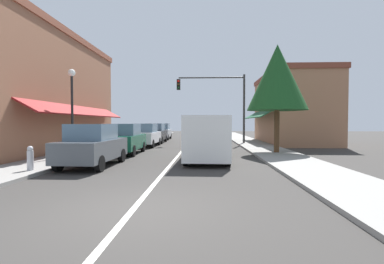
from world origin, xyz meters
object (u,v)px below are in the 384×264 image
at_px(traffic_signal_mast_arm, 221,96).
at_px(street_lamp_left_near, 72,98).
at_px(parked_car_second_left, 125,139).
at_px(parked_car_third_left, 146,135).
at_px(fire_hydrant, 30,158).
at_px(parked_car_distant_left, 162,131).
at_px(parked_car_nearest_left, 93,145).
at_px(tree_right_near, 277,78).
at_px(van_in_lane, 207,137).
at_px(parked_car_far_left, 155,133).

distance_m(traffic_signal_mast_arm, street_lamp_left_near, 13.11).
height_order(parked_car_second_left, street_lamp_left_near, street_lamp_left_near).
xyz_separation_m(parked_car_third_left, fire_hydrant, (-1.68, -11.68, -0.33)).
distance_m(street_lamp_left_near, fire_hydrant, 4.90).
bearing_deg(traffic_signal_mast_arm, street_lamp_left_near, -127.75).
distance_m(parked_car_second_left, parked_car_distant_left, 14.63).
bearing_deg(parked_car_nearest_left, fire_hydrant, -131.78).
height_order(parked_car_third_left, street_lamp_left_near, street_lamp_left_near).
relative_size(parked_car_second_left, parked_car_distant_left, 1.00).
bearing_deg(tree_right_near, traffic_signal_mast_arm, 110.08).
relative_size(parked_car_third_left, parked_car_distant_left, 1.00).
bearing_deg(van_in_lane, traffic_signal_mast_arm, 85.06).
relative_size(tree_right_near, fire_hydrant, 7.27).
xyz_separation_m(parked_car_far_left, fire_hydrant, (-1.66, -15.92, -0.33)).
xyz_separation_m(tree_right_near, fire_hydrant, (-10.39, -6.78, -3.87)).
bearing_deg(parked_car_third_left, street_lamp_left_near, -105.07).
bearing_deg(van_in_lane, parked_car_distant_left, 106.97).
bearing_deg(parked_car_second_left, street_lamp_left_near, -132.09).
relative_size(parked_car_third_left, tree_right_near, 0.65).
relative_size(parked_car_far_left, street_lamp_left_near, 0.91).
relative_size(parked_car_distant_left, street_lamp_left_near, 0.92).
xyz_separation_m(parked_car_far_left, van_in_lane, (4.70, -12.21, 0.27)).
bearing_deg(van_in_lane, parked_car_far_left, 112.43).
relative_size(parked_car_nearest_left, tree_right_near, 0.65).
xyz_separation_m(parked_car_third_left, parked_car_distant_left, (-0.18, 9.44, 0.00)).
xyz_separation_m(parked_car_nearest_left, traffic_signal_mast_arm, (5.97, 12.76, 3.21)).
distance_m(parked_car_third_left, parked_car_distant_left, 9.44).
xyz_separation_m(parked_car_far_left, tree_right_near, (8.72, -9.14, 3.54)).
xyz_separation_m(parked_car_nearest_left, parked_car_third_left, (0.10, 9.93, 0.00)).
height_order(van_in_lane, fire_hydrant, van_in_lane).
relative_size(parked_car_distant_left, tree_right_near, 0.65).
distance_m(parked_car_far_left, parked_car_distant_left, 5.21).
bearing_deg(traffic_signal_mast_arm, fire_hydrant, -117.51).
relative_size(parked_car_nearest_left, fire_hydrant, 4.72).
xyz_separation_m(parked_car_distant_left, fire_hydrant, (-1.50, -21.12, -0.33)).
height_order(parked_car_third_left, fire_hydrant, parked_car_third_left).
distance_m(parked_car_third_left, traffic_signal_mast_arm, 7.27).
distance_m(parked_car_second_left, street_lamp_left_near, 3.76).
xyz_separation_m(parked_car_far_left, parked_car_distant_left, (-0.16, 5.21, 0.00)).
bearing_deg(fire_hydrant, parked_car_nearest_left, 47.91).
bearing_deg(parked_car_third_left, parked_car_distant_left, 91.84).
xyz_separation_m(parked_car_third_left, traffic_signal_mast_arm, (5.88, 2.83, 3.21)).
relative_size(van_in_lane, tree_right_near, 0.83).
height_order(parked_car_second_left, parked_car_far_left, same).
height_order(van_in_lane, traffic_signal_mast_arm, traffic_signal_mast_arm).
distance_m(parked_car_second_left, van_in_lane, 5.56).
height_order(parked_car_third_left, tree_right_near, tree_right_near).
height_order(parked_car_third_left, traffic_signal_mast_arm, traffic_signal_mast_arm).
bearing_deg(tree_right_near, van_in_lane, -142.65).
distance_m(van_in_lane, street_lamp_left_near, 7.09).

